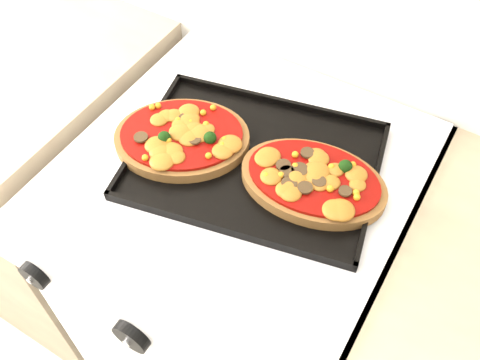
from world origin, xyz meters
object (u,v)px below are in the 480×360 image
Objects in this scene: baking_tray at (255,160)px; pizza_right at (313,180)px; stove at (240,285)px; pizza_left at (182,136)px.

baking_tray is 1.70× the size of pizza_right.
stove is 2.16× the size of baking_tray.
stove is at bearing -172.86° from pizza_right.
pizza_right is at bearing 7.38° from pizza_left.
stove is 3.80× the size of pizza_left.
baking_tray is (0.02, 0.02, 0.47)m from stove.
stove is at bearing -153.68° from baking_tray.
baking_tray is at bearing 38.55° from stove.
pizza_left is (-0.13, -0.03, 0.02)m from baking_tray.
pizza_right is (0.11, 0.00, 0.02)m from baking_tray.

